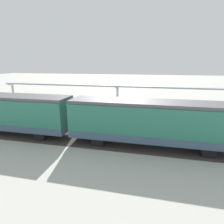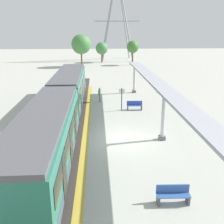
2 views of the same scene
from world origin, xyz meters
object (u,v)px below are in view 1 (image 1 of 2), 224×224
(train_near_carriage, at_px, (151,123))
(canopy_pillar_second, at_px, (117,101))
(bench_mid_platform, at_px, (180,119))
(passenger_waiting_near_edge, at_px, (18,112))
(train_far_carriage, at_px, (5,113))
(canopy_pillar_third, at_px, (14,97))
(platform_info_sign, at_px, (55,107))
(bench_near_end, at_px, (59,111))

(train_near_carriage, height_order, canopy_pillar_second, canopy_pillar_second)
(bench_mid_platform, height_order, passenger_waiting_near_edge, passenger_waiting_near_edge)
(train_near_carriage, xyz_separation_m, train_far_carriage, (0.00, 12.78, 0.00))
(train_far_carriage, height_order, canopy_pillar_second, canopy_pillar_second)
(canopy_pillar_third, bearing_deg, platform_info_sign, -107.00)
(platform_info_sign, bearing_deg, canopy_pillar_third, 73.00)
(train_near_carriage, height_order, passenger_waiting_near_edge, train_near_carriage)
(train_near_carriage, xyz_separation_m, platform_info_sign, (5.05, 10.89, -0.50))
(bench_near_end, height_order, passenger_waiting_near_edge, passenger_waiting_near_edge)
(canopy_pillar_second, distance_m, passenger_waiting_near_edge, 11.11)
(bench_mid_platform, bearing_deg, passenger_waiting_near_edge, 100.09)
(train_near_carriage, distance_m, platform_info_sign, 12.01)
(canopy_pillar_second, relative_size, canopy_pillar_third, 1.00)
(canopy_pillar_third, height_order, platform_info_sign, canopy_pillar_third)
(canopy_pillar_second, relative_size, bench_near_end, 2.33)
(train_near_carriage, distance_m, passenger_waiting_near_edge, 14.48)
(train_near_carriage, bearing_deg, bench_near_end, 60.32)
(train_near_carriage, distance_m, train_far_carriage, 12.78)
(train_far_carriage, relative_size, bench_mid_platform, 8.07)
(train_near_carriage, distance_m, bench_mid_platform, 6.92)
(platform_info_sign, distance_m, passenger_waiting_near_edge, 3.86)
(train_far_carriage, relative_size, canopy_pillar_second, 3.45)
(canopy_pillar_second, distance_m, canopy_pillar_third, 14.25)
(canopy_pillar_third, bearing_deg, train_near_carriage, -111.84)
(canopy_pillar_second, xyz_separation_m, platform_info_sign, (-2.23, 6.96, -0.47))
(train_far_carriage, bearing_deg, train_near_carriage, -90.00)
(passenger_waiting_near_edge, bearing_deg, canopy_pillar_second, -67.28)
(train_near_carriage, relative_size, canopy_pillar_second, 3.45)
(bench_near_end, distance_m, bench_mid_platform, 14.16)
(train_near_carriage, xyz_separation_m, passenger_waiting_near_edge, (3.00, 14.14, -0.85))
(bench_near_end, bearing_deg, canopy_pillar_third, 82.38)
(canopy_pillar_third, relative_size, passenger_waiting_near_edge, 2.27)
(bench_near_end, bearing_deg, train_far_carriage, 165.30)
(train_near_carriage, height_order, platform_info_sign, train_near_carriage)
(platform_info_sign, bearing_deg, bench_near_end, 10.28)
(canopy_pillar_second, xyz_separation_m, passenger_waiting_near_edge, (-4.28, 10.22, -0.82))
(canopy_pillar_second, height_order, bench_near_end, canopy_pillar_second)
(platform_info_sign, bearing_deg, train_near_carriage, -114.90)
(canopy_pillar_second, xyz_separation_m, canopy_pillar_third, (0.00, 14.25, 0.00))
(passenger_waiting_near_edge, bearing_deg, bench_mid_platform, -79.91)
(bench_near_end, xyz_separation_m, passenger_waiting_near_edge, (-3.34, 3.02, 0.53))
(bench_near_end, height_order, bench_mid_platform, same)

